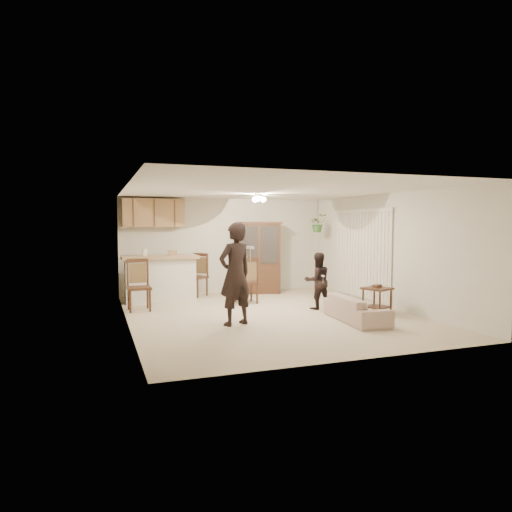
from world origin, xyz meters
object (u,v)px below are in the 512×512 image
object	(u,v)px
adult	(235,276)
chair_hutch_left	(196,284)
chair_bar	(139,296)
child	(318,278)
china_hutch	(259,258)
side_table	(377,300)
sofa	(356,302)
chair_hutch_right	(246,290)

from	to	relation	value
adult	chair_hutch_left	distance (m)	3.57
chair_bar	adult	bearing A→B (deg)	-53.68
child	china_hutch	xyz separation A→B (m)	(-0.40, 2.58, 0.26)
chair_hutch_left	side_table	bearing A→B (deg)	-0.83
china_hutch	chair_hutch_left	distance (m)	1.80
adult	child	size ratio (longest dim) A/B	1.33
sofa	china_hutch	xyz separation A→B (m)	(-0.53, 3.92, 0.57)
sofa	adult	bearing A→B (deg)	83.38
sofa	adult	world-z (taller)	adult
sofa	china_hutch	world-z (taller)	china_hutch
adult	chair_bar	distance (m)	2.57
adult	chair_bar	xyz separation A→B (m)	(-1.52, 1.99, -0.59)
chair_hutch_right	side_table	bearing A→B (deg)	133.50
sofa	chair_hutch_right	world-z (taller)	chair_hutch_right
side_table	chair_hutch_right	xyz separation A→B (m)	(-2.09, 2.14, 0.02)
chair_hutch_left	adult	bearing A→B (deg)	-41.55
child	china_hutch	size ratio (longest dim) A/B	0.72
china_hutch	chair_hutch_right	world-z (taller)	china_hutch
side_table	chair_hutch_right	size ratio (longest dim) A/B	0.60
sofa	side_table	size ratio (longest dim) A/B	2.91
chair_hutch_left	chair_bar	bearing A→B (deg)	-86.37
sofa	side_table	bearing A→B (deg)	-55.27
side_table	chair_hutch_right	bearing A→B (deg)	134.37
sofa	chair_bar	xyz separation A→B (m)	(-3.76, 2.43, -0.06)
child	chair_hutch_left	bearing A→B (deg)	-47.66
side_table	chair_hutch_left	bearing A→B (deg)	130.28
child	chair_hutch_right	xyz separation A→B (m)	(-1.20, 1.25, -0.37)
child	chair_hutch_left	xyz separation A→B (m)	(-2.09, 2.62, -0.37)
side_table	chair_hutch_right	world-z (taller)	chair_hutch_right
chair_hutch_right	adult	bearing A→B (deg)	66.03
chair_hutch_right	sofa	bearing A→B (deg)	116.41
chair_hutch_left	child	bearing A→B (deg)	-2.56
china_hutch	sofa	bearing A→B (deg)	-65.50
china_hutch	chair_hutch_right	distance (m)	1.68
china_hutch	side_table	world-z (taller)	china_hutch
adult	chair_bar	size ratio (longest dim) A/B	1.65
child	chair_hutch_left	world-z (taller)	child
china_hutch	chair_bar	xyz separation A→B (m)	(-3.23, -1.49, -0.62)
chair_bar	chair_hutch_right	world-z (taller)	chair_bar
sofa	child	size ratio (longest dim) A/B	1.39
adult	side_table	xyz separation A→B (m)	(3.00, 0.00, -0.62)
adult	china_hutch	size ratio (longest dim) A/B	0.95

